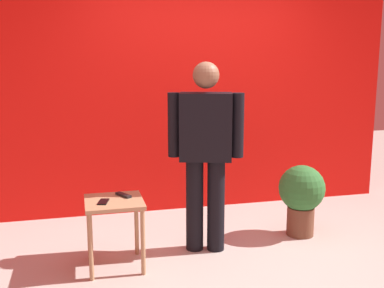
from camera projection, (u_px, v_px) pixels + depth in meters
ground_plane at (247, 266)px, 3.85m from camera, size 12.00×12.00×0.00m
back_wall_red at (198, 89)px, 5.16m from camera, size 4.45×0.12×2.70m
standing_person at (206, 147)px, 4.02m from camera, size 0.66×0.34×1.66m
side_table at (114, 212)px, 3.76m from camera, size 0.46×0.46×0.57m
cell_phone at (103, 202)px, 3.68m from camera, size 0.10×0.16×0.01m
tv_remote at (123, 195)px, 3.84m from camera, size 0.12×0.17×0.02m
potted_plant at (301, 194)px, 4.45m from camera, size 0.44×0.44×0.69m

